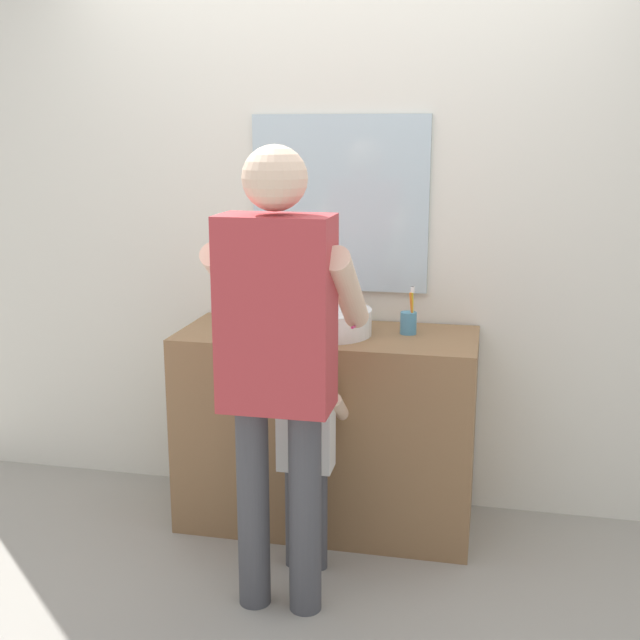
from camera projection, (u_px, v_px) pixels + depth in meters
name	position (u px, v px, depth m)	size (l,w,h in m)	color
ground_plane	(312.00, 552.00, 3.36)	(14.00, 14.00, 0.00)	#9E998E
back_wall	(342.00, 215.00, 3.64)	(4.40, 0.10, 2.70)	silver
vanity_cabinet	(327.00, 429.00, 3.54)	(1.28, 0.54, 0.88)	olive
sink_basin	(326.00, 321.00, 3.41)	(0.39, 0.39, 0.11)	white
faucet	(337.00, 304.00, 3.62)	(0.18, 0.14, 0.18)	#B7BABF
toothbrush_cup	(409.00, 322.00, 3.41)	(0.07, 0.07, 0.21)	#4C8EB2
child_toddler	(306.00, 436.00, 3.13)	(0.29, 0.29, 0.93)	#47474C
adult_parent	(278.00, 342.00, 2.77)	(0.52, 0.55, 1.68)	#47474C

